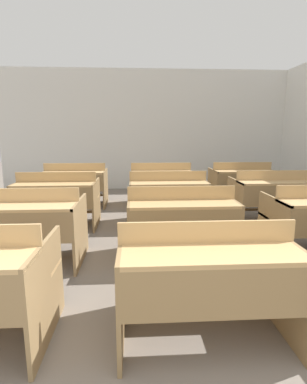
% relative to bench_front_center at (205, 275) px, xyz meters
% --- Properties ---
extents(wall_back, '(7.23, 0.06, 2.97)m').
position_rel_bench_front_center_xyz_m(wall_back, '(-0.21, 5.86, 1.02)').
color(wall_back, silver).
rests_on(wall_back, ground_plane).
extents(bench_front_center, '(1.18, 0.78, 0.85)m').
position_rel_bench_front_center_xyz_m(bench_front_center, '(0.00, 0.00, 0.00)').
color(bench_front_center, olive).
rests_on(bench_front_center, ground_plane).
extents(bench_second_left, '(1.18, 0.78, 0.85)m').
position_rel_bench_front_center_xyz_m(bench_second_left, '(-1.66, 1.30, 0.00)').
color(bench_second_left, '#9A7C52').
rests_on(bench_second_left, ground_plane).
extents(bench_second_center, '(1.18, 0.78, 0.85)m').
position_rel_bench_front_center_xyz_m(bench_second_center, '(0.03, 1.31, 0.00)').
color(bench_second_center, olive).
rests_on(bench_second_center, ground_plane).
extents(bench_third_left, '(1.18, 0.78, 0.85)m').
position_rel_bench_front_center_xyz_m(bench_third_left, '(-1.66, 2.64, 0.00)').
color(bench_third_left, olive).
rests_on(bench_third_left, ground_plane).
extents(bench_third_center, '(1.18, 0.78, 0.85)m').
position_rel_bench_front_center_xyz_m(bench_third_center, '(0.02, 2.65, 0.00)').
color(bench_third_center, '#93754B').
rests_on(bench_third_center, ground_plane).
extents(bench_third_right, '(1.18, 0.78, 0.85)m').
position_rel_bench_front_center_xyz_m(bench_third_right, '(1.67, 2.63, 0.00)').
color(bench_third_right, '#997A50').
rests_on(bench_third_right, ground_plane).
extents(bench_back_left, '(1.18, 0.78, 0.85)m').
position_rel_bench_front_center_xyz_m(bench_back_left, '(-1.65, 3.98, 0.00)').
color(bench_back_left, '#96774D').
rests_on(bench_back_left, ground_plane).
extents(bench_back_center, '(1.18, 0.78, 0.85)m').
position_rel_bench_front_center_xyz_m(bench_back_center, '(0.03, 3.96, 0.00)').
color(bench_back_center, '#97794F').
rests_on(bench_back_center, ground_plane).
extents(bench_back_right, '(1.18, 0.78, 0.85)m').
position_rel_bench_front_center_xyz_m(bench_back_right, '(1.66, 3.97, 0.00)').
color(bench_back_right, '#93744A').
rests_on(bench_back_right, ground_plane).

